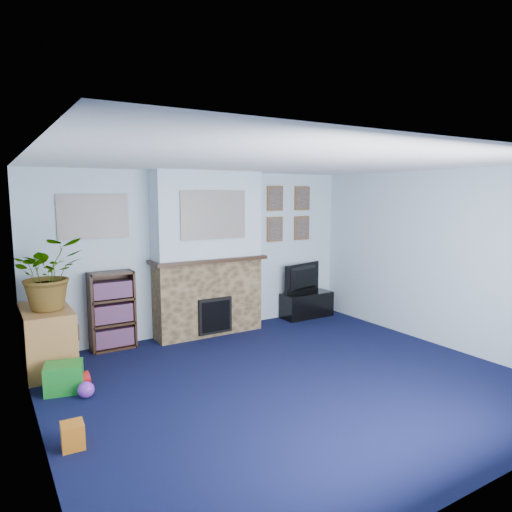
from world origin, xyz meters
TOP-DOWN VIEW (x-y plane):
  - floor at (0.00, 0.00)m, footprint 5.00×4.50m
  - ceiling at (0.00, 0.00)m, footprint 5.00×4.50m
  - wall_back at (0.00, 2.25)m, footprint 5.00×0.04m
  - wall_front at (0.00, -2.25)m, footprint 5.00×0.04m
  - wall_left at (-2.50, 0.00)m, footprint 0.04×4.50m
  - wall_right at (2.50, 0.00)m, footprint 0.04×4.50m
  - chimney_breast at (0.00, 2.05)m, footprint 1.72×0.50m
  - collage_main at (0.00, 1.84)m, footprint 1.00×0.03m
  - collage_left at (-1.55, 2.23)m, footprint 0.90×0.03m
  - portrait_tl at (1.30, 2.23)m, footprint 0.30×0.03m
  - portrait_tr at (1.85, 2.23)m, footprint 0.30×0.03m
  - portrait_bl at (1.30, 2.23)m, footprint 0.30×0.03m
  - portrait_br at (1.85, 2.23)m, footprint 0.30×0.03m
  - tv_stand at (1.82, 2.03)m, footprint 0.88×0.37m
  - television at (1.82, 2.05)m, footprint 0.85×0.31m
  - bookshelf at (-1.39, 2.11)m, footprint 0.58×0.28m
  - sideboard at (-2.24, 1.75)m, footprint 0.53×0.96m
  - potted_plant at (-2.19, 1.70)m, footprint 0.84×0.76m
  - mantel_clock at (-0.02, 2.00)m, footprint 0.09×0.06m
  - mantel_candle at (0.37, 2.00)m, footprint 0.05×0.05m
  - mantel_teddy at (-0.55, 2.00)m, footprint 0.12×0.12m
  - mantel_can at (0.73, 2.00)m, footprint 0.06×0.06m
  - green_crate at (-2.18, 1.00)m, footprint 0.44×0.38m
  - toy_ball at (-2.02, 0.72)m, footprint 0.17×0.17m
  - toy_block at (-2.30, -0.20)m, footprint 0.19×0.19m
  - toy_tube at (-2.08, 1.03)m, footprint 0.34×0.15m

SIDE VIEW (x-z plane):
  - floor at x=0.00m, z-range -0.01..0.01m
  - toy_tube at x=-2.08m, z-range -0.03..0.17m
  - toy_ball at x=-2.02m, z-range 0.01..0.17m
  - toy_block at x=-2.30m, z-range 0.00..0.22m
  - green_crate at x=-2.18m, z-range -0.01..0.29m
  - tv_stand at x=1.82m, z-range 0.02..0.43m
  - sideboard at x=-2.24m, z-range -0.02..0.72m
  - bookshelf at x=-1.39m, z-range -0.02..1.03m
  - television at x=1.82m, z-range 0.42..0.91m
  - potted_plant at x=-2.19m, z-range 0.74..1.59m
  - chimney_breast at x=0.00m, z-range -0.02..2.38m
  - wall_back at x=0.00m, z-range 0.00..2.40m
  - wall_front at x=0.00m, z-range 0.00..2.40m
  - wall_left at x=-2.50m, z-range 0.00..2.40m
  - wall_right at x=2.50m, z-range 0.00..2.40m
  - mantel_can at x=0.73m, z-range 1.15..1.27m
  - mantel_teddy at x=-0.55m, z-range 1.15..1.28m
  - mantel_clock at x=-0.02m, z-range 1.15..1.29m
  - mantel_candle at x=0.37m, z-range 1.14..1.32m
  - portrait_bl at x=1.30m, z-range 1.30..1.70m
  - portrait_br at x=1.85m, z-range 1.30..1.70m
  - collage_left at x=-1.55m, z-range 1.49..2.07m
  - collage_main at x=0.00m, z-range 1.44..2.12m
  - portrait_tl at x=1.30m, z-range 1.80..2.20m
  - portrait_tr at x=1.85m, z-range 1.80..2.20m
  - ceiling at x=0.00m, z-range 2.40..2.40m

